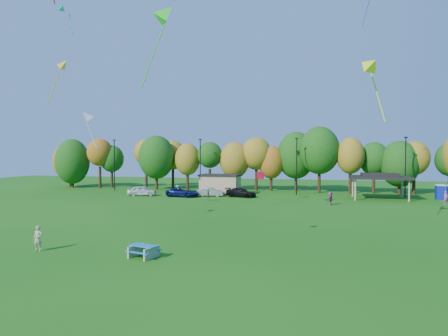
% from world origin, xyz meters
% --- Properties ---
extents(ground, '(160.00, 160.00, 0.00)m').
position_xyz_m(ground, '(0.00, 0.00, 0.00)').
color(ground, '#19600F').
rests_on(ground, ground).
extents(tree_line, '(93.57, 10.55, 11.15)m').
position_xyz_m(tree_line, '(-1.03, 45.51, 5.91)').
color(tree_line, black).
rests_on(tree_line, ground).
extents(lamp_posts, '(64.50, 0.25, 9.09)m').
position_xyz_m(lamp_posts, '(2.00, 40.00, 4.90)').
color(lamp_posts, black).
rests_on(lamp_posts, ground).
extents(utility_building, '(6.30, 4.30, 3.25)m').
position_xyz_m(utility_building, '(-10.00, 38.00, 1.64)').
color(utility_building, tan).
rests_on(utility_building, ground).
extents(pavilion, '(8.20, 6.20, 3.77)m').
position_xyz_m(pavilion, '(14.00, 37.00, 3.23)').
color(pavilion, tan).
rests_on(pavilion, ground).
extents(picnic_table, '(2.13, 1.91, 0.78)m').
position_xyz_m(picnic_table, '(-4.85, -1.17, 0.45)').
color(picnic_table, tan).
rests_on(picnic_table, ground).
extents(kite_flyer, '(0.65, 0.45, 1.72)m').
position_xyz_m(kite_flyer, '(-12.45, -1.38, 0.86)').
color(kite_flyer, '#BDB38D').
rests_on(kite_flyer, ground).
extents(car_a, '(4.81, 2.88, 1.53)m').
position_xyz_m(car_a, '(-21.35, 33.04, 0.77)').
color(car_a, white).
rests_on(car_a, ground).
extents(car_b, '(4.22, 2.04, 1.33)m').
position_xyz_m(car_b, '(-10.77, 34.87, 0.67)').
color(car_b, gray).
rests_on(car_b, ground).
extents(car_c, '(5.37, 3.10, 1.41)m').
position_xyz_m(car_c, '(-14.67, 33.16, 0.70)').
color(car_c, '#0D1551').
rests_on(car_c, ground).
extents(car_d, '(5.08, 3.08, 1.38)m').
position_xyz_m(car_d, '(-5.97, 34.92, 0.69)').
color(car_d, black).
rests_on(car_d, ground).
extents(far_person_0, '(0.80, 0.69, 1.84)m').
position_xyz_m(far_person_0, '(21.36, 32.00, 0.92)').
color(far_person_0, '#B45591').
rests_on(far_person_0, ground).
extents(far_person_1, '(1.08, 1.20, 1.62)m').
position_xyz_m(far_person_1, '(-16.16, 34.84, 0.81)').
color(far_person_1, '#54A1B9').
rests_on(far_person_1, ground).
extents(far_person_2, '(0.78, 1.70, 1.77)m').
position_xyz_m(far_person_2, '(7.02, 28.42, 0.88)').
color(far_person_2, '#A44478').
rests_on(far_person_2, ground).
extents(far_person_3, '(0.45, 0.99, 1.66)m').
position_xyz_m(far_person_3, '(-9.35, 28.77, 0.83)').
color(far_person_3, '#7E8B55').
rests_on(far_person_3, ground).
extents(far_person_4, '(0.98, 0.89, 1.65)m').
position_xyz_m(far_person_4, '(-22.52, 36.48, 0.82)').
color(far_person_4, '#569DBE').
rests_on(far_person_4, ground).
extents(kite_3, '(1.28, 1.35, 1.09)m').
position_xyz_m(kite_3, '(1.40, 5.81, 5.00)').
color(kite_3, '#F50D2F').
extents(kite_4, '(2.79, 3.03, 5.58)m').
position_xyz_m(kite_4, '(9.47, 10.42, 13.70)').
color(kite_4, '#CEE818').
extents(kite_5, '(2.03, 1.67, 3.43)m').
position_xyz_m(kite_5, '(-14.13, 7.02, 9.79)').
color(kite_5, silver).
extents(kite_10, '(3.29, 1.52, 5.43)m').
position_xyz_m(kite_10, '(-23.89, 17.45, 17.07)').
color(kite_10, gold).
extents(kite_13, '(4.26, 3.34, 7.63)m').
position_xyz_m(kite_13, '(-7.63, 9.52, 18.99)').
color(kite_13, '#25DB1D').
extents(kite_15, '(2.44, 1.96, 4.37)m').
position_xyz_m(kite_15, '(-28.17, 23.16, 26.02)').
color(kite_15, '#0CB49C').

